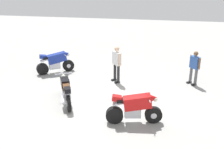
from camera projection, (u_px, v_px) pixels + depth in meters
ground_plane at (104, 100)px, 10.58m from camera, size 40.00×40.00×0.00m
motorcycle_red_sportbike at (135, 107)px, 8.81m from camera, size 1.95×0.73×1.14m
motorcycle_black_cruiser at (66, 91)px, 10.22m from camera, size 1.07×1.92×1.09m
motorcycle_blue_sportbike at (55, 62)px, 13.33m from camera, size 1.73×1.25×1.14m
person_in_white_shirt at (117, 62)px, 12.06m from camera, size 0.53×0.58×1.75m
person_in_blue_shirt at (194, 66)px, 11.83m from camera, size 0.51×0.55×1.60m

